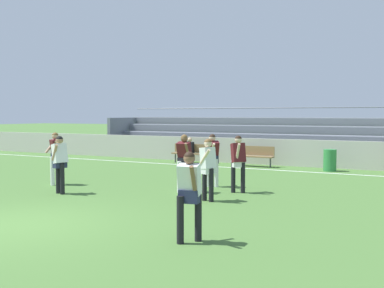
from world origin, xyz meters
The scene contains 16 objects.
ground_plane centered at (0.00, 0.00, 0.00)m, with size 160.00×160.00×0.00m, color #477033.
field_line_sideline centered at (0.00, 11.79, 0.00)m, with size 44.00×0.12×0.01m, color white.
sideline_wall centered at (0.00, 13.60, 0.59)m, with size 48.00×0.16×1.19m, color #BCB7AD.
bleacher_stand centered at (3.13, 16.09, 1.16)m, with size 24.44×3.14×2.68m.
bench_centre_sideline centered at (-2.63, 12.65, 0.55)m, with size 1.80×0.40×0.90m.
bench_far_right centered at (0.54, 12.65, 0.55)m, with size 1.80×0.40×0.90m.
trash_bin centered at (3.85, 12.50, 0.44)m, with size 0.52×0.52×0.88m, color #2D7F3D.
spectator_seated centered at (-2.63, 12.54, 0.70)m, with size 0.36×0.42×1.21m.
player_dark_wide_right centered at (1.11, 5.23, 1.03)m, with size 0.44×0.58×1.72m.
player_white_pressing_high centered at (2.35, 4.28, 0.99)m, with size 0.40×0.60×1.66m.
player_white_deep_cover centered at (-1.95, 3.32, 1.01)m, with size 0.44×0.56×1.69m.
player_dark_dropping_back centered at (2.55, 5.89, 1.01)m, with size 0.50×0.61×1.69m.
player_dark_on_ball centered at (-3.33, 4.57, 1.03)m, with size 0.66×0.45×1.72m.
player_dark_wide_left centered at (1.39, 6.56, 1.00)m, with size 0.54×0.72×1.68m.
player_white_overlapping centered at (3.81, 0.52, 0.98)m, with size 0.44×0.59×1.65m.
soccer_ball centered at (2.07, 4.03, 0.11)m, with size 0.22×0.22×0.22m, color orange.
Camera 1 is at (7.74, -6.83, 2.32)m, focal length 43.87 mm.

